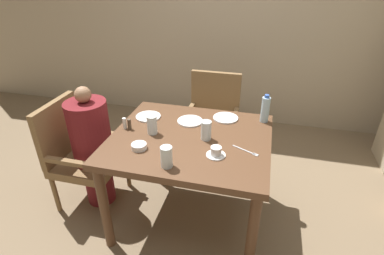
# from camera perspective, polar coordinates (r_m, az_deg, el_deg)

# --- Properties ---
(ground_plane) EXTENTS (16.00, 16.00, 0.00)m
(ground_plane) POSITION_cam_1_polar(r_m,az_deg,el_deg) (2.64, -0.27, -16.24)
(ground_plane) COLOR #7A664C
(wall_back) EXTENTS (8.00, 0.06, 2.80)m
(wall_back) POSITION_cam_1_polar(r_m,az_deg,el_deg) (3.77, 7.48, 21.56)
(wall_back) COLOR tan
(wall_back) RESTS_ON ground_plane
(dining_table) EXTENTS (1.14, 0.99, 0.77)m
(dining_table) POSITION_cam_1_polar(r_m,az_deg,el_deg) (2.22, -0.31, -4.03)
(dining_table) COLOR brown
(dining_table) RESTS_ON ground_plane
(chair_left_side) EXTENTS (0.51, 0.51, 0.92)m
(chair_left_side) POSITION_cam_1_polar(r_m,az_deg,el_deg) (2.69, -20.79, -4.24)
(chair_left_side) COLOR brown
(chair_left_side) RESTS_ON ground_plane
(diner_in_left_chair) EXTENTS (0.32, 0.32, 1.07)m
(diner_in_left_chair) POSITION_cam_1_polar(r_m,az_deg,el_deg) (2.58, -18.37, -3.53)
(diner_in_left_chair) COLOR maroon
(diner_in_left_chair) RESTS_ON ground_plane
(chair_far_side) EXTENTS (0.51, 0.51, 0.92)m
(chair_far_side) POSITION_cam_1_polar(r_m,az_deg,el_deg) (3.07, 3.87, 1.99)
(chair_far_side) COLOR brown
(chair_far_side) RESTS_ON ground_plane
(plate_main_left) EXTENTS (0.20, 0.20, 0.01)m
(plate_main_left) POSITION_cam_1_polar(r_m,az_deg,el_deg) (2.36, -0.37, 1.24)
(plate_main_left) COLOR white
(plate_main_left) RESTS_ON dining_table
(plate_main_right) EXTENTS (0.20, 0.20, 0.01)m
(plate_main_right) POSITION_cam_1_polar(r_m,az_deg,el_deg) (2.46, -8.33, 2.09)
(plate_main_right) COLOR white
(plate_main_right) RESTS_ON dining_table
(plate_dessert_center) EXTENTS (0.20, 0.20, 0.01)m
(plate_dessert_center) POSITION_cam_1_polar(r_m,az_deg,el_deg) (2.43, 6.41, 1.83)
(plate_dessert_center) COLOR white
(plate_dessert_center) RESTS_ON dining_table
(teacup_with_saucer) EXTENTS (0.13, 0.13, 0.07)m
(teacup_with_saucer) POSITION_cam_1_polar(r_m,az_deg,el_deg) (1.95, 4.59, -4.70)
(teacup_with_saucer) COLOR white
(teacup_with_saucer) RESTS_ON dining_table
(bowl_small) EXTENTS (0.10, 0.10, 0.04)m
(bowl_small) POSITION_cam_1_polar(r_m,az_deg,el_deg) (2.05, -10.06, -3.55)
(bowl_small) COLOR white
(bowl_small) RESTS_ON dining_table
(water_bottle) EXTENTS (0.07, 0.07, 0.23)m
(water_bottle) POSITION_cam_1_polar(r_m,az_deg,el_deg) (2.39, 13.78, 3.40)
(water_bottle) COLOR #A3C6DB
(water_bottle) RESTS_ON dining_table
(glass_tall_near) EXTENTS (0.07, 0.07, 0.14)m
(glass_tall_near) POSITION_cam_1_polar(r_m,az_deg,el_deg) (2.19, -7.62, 0.52)
(glass_tall_near) COLOR silver
(glass_tall_near) RESTS_ON dining_table
(glass_tall_mid) EXTENTS (0.07, 0.07, 0.14)m
(glass_tall_mid) POSITION_cam_1_polar(r_m,az_deg,el_deg) (1.83, -4.88, -5.59)
(glass_tall_mid) COLOR silver
(glass_tall_mid) RESTS_ON dining_table
(glass_tall_far) EXTENTS (0.07, 0.07, 0.14)m
(glass_tall_far) POSITION_cam_1_polar(r_m,az_deg,el_deg) (2.11, 2.74, -0.49)
(glass_tall_far) COLOR silver
(glass_tall_far) RESTS_ON dining_table
(salt_shaker) EXTENTS (0.03, 0.03, 0.09)m
(salt_shaker) POSITION_cam_1_polar(r_m,az_deg,el_deg) (2.31, -12.73, 0.77)
(salt_shaker) COLOR white
(salt_shaker) RESTS_ON dining_table
(pepper_shaker) EXTENTS (0.03, 0.03, 0.08)m
(pepper_shaker) POSITION_cam_1_polar(r_m,az_deg,el_deg) (2.29, -11.85, 0.61)
(pepper_shaker) COLOR #4C3D2D
(pepper_shaker) RESTS_ON dining_table
(fork_beside_plate) EXTENTS (0.18, 0.10, 0.00)m
(fork_beside_plate) POSITION_cam_1_polar(r_m,az_deg,el_deg) (2.03, 10.57, -4.52)
(fork_beside_plate) COLOR silver
(fork_beside_plate) RESTS_ON dining_table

